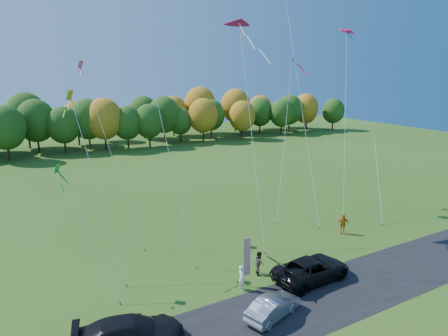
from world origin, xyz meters
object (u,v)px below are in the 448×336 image
black_suv (312,269)px  person_east (343,224)px  silver_sedan (273,307)px  feather_flag (247,257)px

black_suv → person_east: person_east is taller
black_suv → person_east: size_ratio=3.14×
black_suv → silver_sedan: 5.56m
silver_sedan → feather_flag: 4.19m
silver_sedan → person_east: bearing=-78.8°
silver_sedan → feather_flag: size_ratio=1.11×
silver_sedan → person_east: 15.11m
feather_flag → black_suv: bearing=-19.3°
black_suv → feather_flag: (-4.55, 1.59, 1.40)m
black_suv → person_east: bearing=-61.5°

